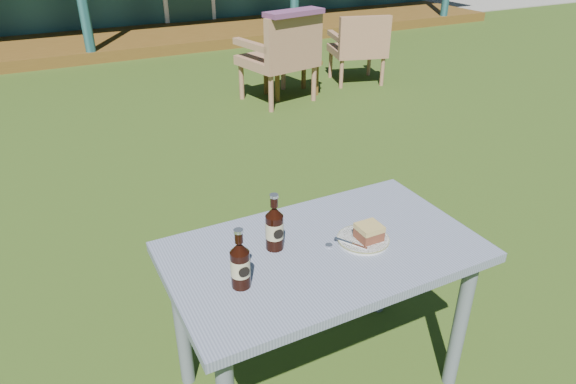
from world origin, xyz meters
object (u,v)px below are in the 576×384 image
cafe_table (323,269)px  cola_bottle_far (240,264)px  cola_bottle_near (274,227)px  plate (363,239)px  armchair_left (283,53)px  side_table (291,66)px  armchair_right (359,45)px  cake_slice (369,232)px

cafe_table → cola_bottle_far: size_ratio=5.26×
cafe_table → cola_bottle_near: bearing=152.8°
plate → armchair_left: (1.47, 3.63, -0.19)m
cola_bottle_near → side_table: (2.00, 3.71, -0.47)m
armchair_left → side_table: bearing=43.3°
cola_bottle_near → armchair_right: 4.78m
cake_slice → cola_bottle_near: bearing=159.4°
cake_slice → cafe_table: bearing=166.1°
cola_bottle_far → side_table: bearing=60.3°
cola_bottle_near → cafe_table: bearing=-27.2°
cola_bottle_far → armchair_left: (2.00, 3.67, -0.27)m
cafe_table → cola_bottle_far: bearing=-169.6°
plate → armchair_right: size_ratio=0.24×
plate → side_table: 4.19m
cake_slice → armchair_left: bearing=68.3°
cafe_table → side_table: (1.83, 3.79, -0.28)m
cafe_table → cola_bottle_far: cola_bottle_far is taller
cake_slice → side_table: cake_slice is taller
plate → armchair_right: 4.68m
cola_bottle_near → side_table: size_ratio=0.39×
cafe_table → plate: plate is taller
side_table → armchair_left: bearing=-136.7°
plate → armchair_left: size_ratio=0.21×
cola_bottle_near → side_table: 4.24m
cake_slice → plate: bearing=143.1°
armchair_left → side_table: (0.20, 0.19, -0.20)m
cafe_table → cola_bottle_near: 0.27m
plate → side_table: bearing=66.4°
armchair_right → side_table: armchair_right is taller
cake_slice → armchair_right: armchair_right is taller
cola_bottle_far → side_table: (2.20, 3.86, -0.47)m
cafe_table → cake_slice: 0.23m
armchair_right → side_table: size_ratio=1.39×
cola_bottle_near → cola_bottle_far: size_ratio=1.02×
plate → cake_slice: (0.02, -0.01, 0.04)m
cake_slice → cola_bottle_near: cola_bottle_near is taller
cola_bottle_near → armchair_right: cola_bottle_near is taller
cola_bottle_near → cola_bottle_far: (-0.20, -0.15, -0.00)m
plate → cola_bottle_far: 0.54m
plate → side_table: (1.67, 3.82, -0.39)m
cake_slice → armchair_left: armchair_left is taller
cafe_table → cola_bottle_far: (-0.37, -0.07, 0.19)m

